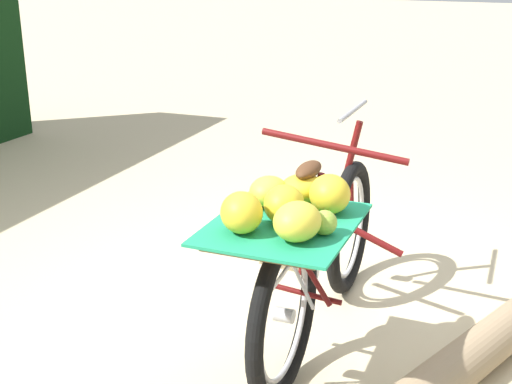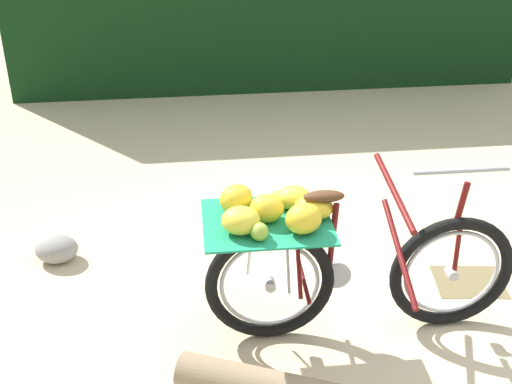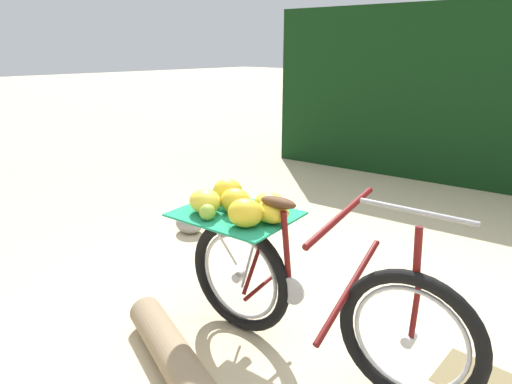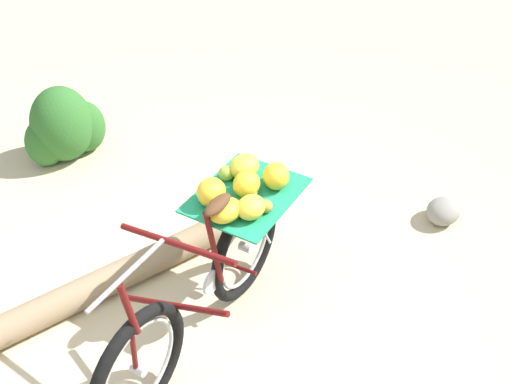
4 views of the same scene
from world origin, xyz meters
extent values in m
plane|color=beige|center=(0.00, 0.00, 0.00)|extent=(60.00, 60.00, 0.00)
torus|color=black|center=(0.48, -0.10, 0.36)|extent=(0.73, 0.16, 0.73)
torus|color=#B7B7BC|center=(0.48, -0.10, 0.36)|extent=(0.56, 0.09, 0.57)
cylinder|color=#B7B7BC|center=(0.48, -0.10, 0.36)|extent=(0.07, 0.09, 0.06)
torus|color=black|center=(-0.57, -0.23, 0.36)|extent=(0.73, 0.16, 0.73)
torus|color=#B7B7BC|center=(-0.57, -0.23, 0.36)|extent=(0.56, 0.09, 0.57)
cylinder|color=#B7B7BC|center=(-0.57, -0.23, 0.36)|extent=(0.07, 0.09, 0.06)
cylinder|color=#590F0F|center=(0.15, -0.14, 0.53)|extent=(0.12, 0.70, 0.30)
cylinder|color=#590F0F|center=(0.08, -0.15, 0.92)|extent=(0.12, 0.71, 0.11)
cylinder|color=#590F0F|center=(-0.23, -0.19, 0.64)|extent=(0.05, 0.12, 0.49)
cylinder|color=#590F0F|center=(-0.38, -0.21, 0.38)|extent=(0.07, 0.38, 0.05)
cylinder|color=#590F0F|center=(-0.42, -0.21, 0.59)|extent=(0.06, 0.32, 0.47)
cylinder|color=#590F0F|center=(0.49, -0.10, 0.52)|extent=(0.03, 0.05, 0.30)
cylinder|color=#590F0F|center=(0.47, -0.10, 0.81)|extent=(0.05, 0.10, 0.30)
cylinder|color=gray|center=(0.44, -0.11, 1.02)|extent=(0.52, 0.09, 0.02)
ellipsoid|color=#4C2D19|center=(-0.29, -0.20, 0.91)|extent=(0.23, 0.12, 0.06)
cylinder|color=#B7B7BC|center=(-0.19, -0.18, 0.40)|extent=(0.16, 0.04, 0.16)
cylinder|color=#B7B7BC|center=(-0.47, -0.22, 0.56)|extent=(0.04, 0.20, 0.39)
cylinder|color=#B7B7BC|center=(-0.68, -0.24, 0.56)|extent=(0.05, 0.24, 0.39)
cube|color=brown|center=(-0.59, -0.23, 0.76)|extent=(0.65, 0.51, 0.02)
cube|color=#1E8C60|center=(-0.59, -0.23, 0.78)|extent=(0.74, 0.62, 0.01)
ellipsoid|color=gold|center=(-0.34, -0.19, 0.84)|extent=(0.23, 0.20, 0.12)
ellipsoid|color=gold|center=(-0.40, -0.34, 0.86)|extent=(0.25, 0.24, 0.16)
ellipsoid|color=yellow|center=(-0.72, -0.35, 0.85)|extent=(0.21, 0.18, 0.14)
ellipsoid|color=gold|center=(-0.59, -0.23, 0.86)|extent=(0.22, 0.20, 0.15)
ellipsoid|color=yellow|center=(-0.44, -0.09, 0.84)|extent=(0.21, 0.19, 0.12)
ellipsoid|color=gold|center=(-0.75, -0.14, 0.86)|extent=(0.24, 0.24, 0.16)
sphere|color=#B29333|center=(-0.53, -0.04, 0.82)|extent=(0.08, 0.08, 0.08)
sphere|color=#8CAD38|center=(-0.62, -0.42, 0.83)|extent=(0.09, 0.09, 0.09)
sphere|color=#B29333|center=(-0.57, -0.19, 0.82)|extent=(0.08, 0.08, 0.08)
ellipsoid|color=gray|center=(-2.01, 0.53, 0.09)|extent=(0.29, 0.24, 0.18)
cube|color=olive|center=(0.74, 0.31, 0.00)|extent=(0.44, 0.36, 0.01)
camera|label=1|loc=(-2.79, -1.33, 1.74)|focal=47.70mm
camera|label=2|loc=(-0.60, -3.27, 2.61)|focal=47.06mm
camera|label=3|loc=(1.16, -1.93, 1.71)|focal=30.86mm
camera|label=4|loc=(1.57, 1.49, 2.95)|focal=41.64mm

